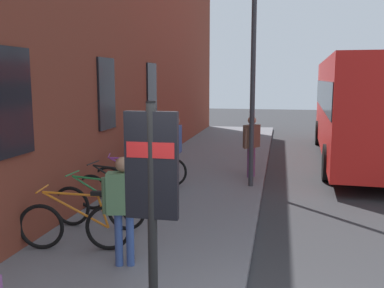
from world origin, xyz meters
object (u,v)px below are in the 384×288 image
object	(u,v)px
bicycle_mid_rack	(132,181)
transit_info_sign	(152,180)
bicycle_beside_lamp	(75,225)
bicycle_end_of_row	(116,192)
pedestrian_crossing_street	(175,144)
city_bus	(362,104)
pedestrian_by_facade	(123,200)
street_lamp	(253,47)
pedestrian_near_bus	(252,140)
bicycle_by_door	(151,171)
bicycle_far_end	(99,206)

from	to	relation	value
bicycle_mid_rack	transit_info_sign	distance (m)	5.28
bicycle_beside_lamp	bicycle_mid_rack	size ratio (longest dim) A/B	1.03
bicycle_end_of_row	pedestrian_crossing_street	world-z (taller)	pedestrian_crossing_street
city_bus	pedestrian_by_facade	distance (m)	10.86
street_lamp	pedestrian_near_bus	bearing A→B (deg)	3.67
bicycle_by_door	pedestrian_crossing_street	distance (m)	0.92
bicycle_by_door	transit_info_sign	distance (m)	6.18
bicycle_end_of_row	bicycle_mid_rack	world-z (taller)	same
bicycle_end_of_row	transit_info_sign	distance (m)	4.37
city_bus	transit_info_sign	bearing A→B (deg)	160.74
bicycle_beside_lamp	bicycle_by_door	size ratio (longest dim) A/B	1.01
transit_info_sign	pedestrian_crossing_street	xyz separation A→B (m)	(5.77, 1.18, -0.52)
bicycle_end_of_row	city_bus	world-z (taller)	city_bus
bicycle_far_end	pedestrian_crossing_street	world-z (taller)	pedestrian_crossing_street
pedestrian_crossing_street	bicycle_by_door	bearing A→B (deg)	87.17
transit_info_sign	bicycle_beside_lamp	bearing A→B (deg)	44.95
bicycle_beside_lamp	bicycle_far_end	distance (m)	1.00
bicycle_by_door	street_lamp	world-z (taller)	street_lamp
pedestrian_crossing_street	transit_info_sign	bearing A→B (deg)	-168.44
pedestrian_crossing_street	pedestrian_near_bus	size ratio (longest dim) A/B	1.08
bicycle_by_door	street_lamp	xyz separation A→B (m)	(0.59, -2.37, 2.96)
transit_info_sign	pedestrian_by_facade	distance (m)	1.75
bicycle_mid_rack	street_lamp	distance (m)	4.20
street_lamp	transit_info_sign	bearing A→B (deg)	174.73
bicycle_far_end	bicycle_end_of_row	world-z (taller)	same
bicycle_by_door	pedestrian_by_facade	bearing A→B (deg)	-167.86
street_lamp	bicycle_beside_lamp	bearing A→B (deg)	152.76
pedestrian_near_bus	bicycle_end_of_row	bearing A→B (deg)	146.41
bicycle_far_end	pedestrian_crossing_street	size ratio (longest dim) A/B	1.01
bicycle_end_of_row	pedestrian_crossing_street	size ratio (longest dim) A/B	1.01
bicycle_far_end	bicycle_end_of_row	size ratio (longest dim) A/B	1.00
bicycle_far_end	city_bus	bearing A→B (deg)	-34.43
bicycle_mid_rack	street_lamp	xyz separation A→B (m)	(1.62, -2.50, 2.96)
pedestrian_crossing_street	bicycle_beside_lamp	bearing A→B (deg)	171.41
city_bus	pedestrian_crossing_street	distance (m)	7.42
bicycle_end_of_row	pedestrian_near_bus	world-z (taller)	pedestrian_near_bus
bicycle_mid_rack	bicycle_far_end	bearing A→B (deg)	-177.73
city_bus	bicycle_far_end	bearing A→B (deg)	145.57
transit_info_sign	pedestrian_by_facade	world-z (taller)	transit_info_sign
bicycle_far_end	pedestrian_near_bus	distance (m)	5.20
pedestrian_by_facade	pedestrian_near_bus	distance (m)	6.14
bicycle_by_door	city_bus	world-z (taller)	city_bus
city_bus	pedestrian_near_bus	size ratio (longest dim) A/B	6.48
pedestrian_near_bus	city_bus	bearing A→B (deg)	-41.85
city_bus	street_lamp	xyz separation A→B (m)	(-4.74, 3.30, 1.55)
bicycle_mid_rack	transit_info_sign	bearing A→B (deg)	-158.16
bicycle_by_door	pedestrian_by_facade	size ratio (longest dim) A/B	1.11
bicycle_beside_lamp	bicycle_far_end	world-z (taller)	same
bicycle_beside_lamp	pedestrian_near_bus	bearing A→B (deg)	-22.41
bicycle_far_end	bicycle_mid_rack	xyz separation A→B (m)	(1.99, 0.08, 0.00)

